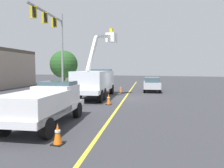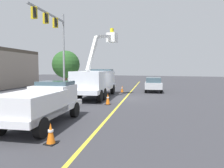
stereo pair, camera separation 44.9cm
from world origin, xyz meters
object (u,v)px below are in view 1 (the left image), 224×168
object	(u,v)px
passing_minivan	(152,83)
traffic_cone_leading	(58,134)
traffic_cone_mid_rear	(121,89)
traffic_signal_mast	(54,35)
service_pickup_truck	(46,103)
utility_bucket_truck	(96,81)
traffic_cone_mid_front	(109,99)

from	to	relation	value
passing_minivan	traffic_cone_leading	world-z (taller)	passing_minivan
traffic_cone_leading	traffic_cone_mid_rear	size ratio (longest dim) A/B	0.97
traffic_signal_mast	traffic_cone_mid_rear	bearing A→B (deg)	-49.41
service_pickup_truck	traffic_cone_mid_rear	size ratio (longest dim) A/B	7.14
service_pickup_truck	traffic_cone_leading	xyz separation A→B (m)	(-1.97, -2.04, -0.72)
service_pickup_truck	traffic_cone_mid_rear	bearing A→B (deg)	3.73
utility_bucket_truck	passing_minivan	xyz separation A→B (m)	(7.06, -4.14, -0.63)
passing_minivan	traffic_cone_mid_front	size ratio (longest dim) A/B	5.74
service_pickup_truck	passing_minivan	size ratio (longest dim) A/B	1.16
traffic_cone_leading	traffic_cone_mid_front	bearing A→B (deg)	8.97
traffic_cone_mid_rear	passing_minivan	bearing A→B (deg)	-52.74
traffic_cone_leading	passing_minivan	bearing A→B (deg)	-0.43
passing_minivan	traffic_cone_leading	bearing A→B (deg)	179.57
service_pickup_truck	passing_minivan	world-z (taller)	service_pickup_truck
service_pickup_truck	utility_bucket_truck	bearing A→B (deg)	11.18
utility_bucket_truck	service_pickup_truck	distance (m)	10.10
traffic_cone_leading	traffic_cone_mid_front	distance (m)	8.55
utility_bucket_truck	traffic_cone_mid_front	world-z (taller)	utility_bucket_truck
traffic_cone_mid_front	passing_minivan	bearing A→B (deg)	-8.01
traffic_cone_mid_rear	traffic_signal_mast	xyz separation A→B (m)	(-4.80, 5.60, 5.78)
traffic_cone_mid_front	traffic_cone_mid_rear	bearing A→B (deg)	11.60
service_pickup_truck	traffic_cone_leading	size ratio (longest dim) A/B	7.36
passing_minivan	utility_bucket_truck	bearing A→B (deg)	149.58
passing_minivan	traffic_cone_mid_rear	bearing A→B (deg)	127.26
traffic_cone_mid_front	traffic_cone_mid_rear	size ratio (longest dim) A/B	1.07
traffic_cone_leading	traffic_cone_mid_rear	xyz separation A→B (m)	(16.54, 2.99, 0.01)
utility_bucket_truck	traffic_signal_mast	bearing A→B (deg)	91.57
passing_minivan	traffic_cone_mid_rear	size ratio (longest dim) A/B	6.14
traffic_cone_mid_rear	traffic_cone_leading	bearing A→B (deg)	-169.74
utility_bucket_truck	passing_minivan	size ratio (longest dim) A/B	1.68
passing_minivan	traffic_signal_mast	distance (m)	12.45
traffic_cone_mid_front	traffic_signal_mast	xyz separation A→B (m)	(3.30, 7.26, 5.75)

